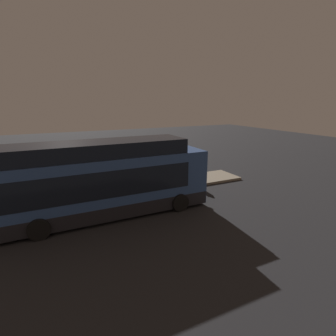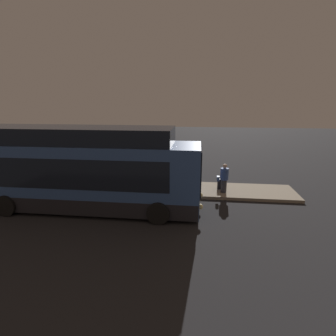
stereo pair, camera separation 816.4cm
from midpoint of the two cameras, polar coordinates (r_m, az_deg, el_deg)
name	(u,v)px [view 1 (the left image)]	position (r m, az deg, el deg)	size (l,w,h in m)	color
ground	(118,211)	(13.32, -27.03, -11.16)	(80.00, 80.00, 0.00)	#232326
platform	(105,193)	(15.95, -27.03, -6.69)	(20.00, 2.52, 0.16)	gray
bus_lead	(105,182)	(12.59, -30.78, -4.45)	(10.71, 2.80, 3.87)	#33518C
passenger_boarding	(191,170)	(16.13, -5.59, -1.48)	(0.61, 0.44, 1.58)	#2D2D33
passenger_waiting	(155,171)	(15.78, -14.98, -1.71)	(0.52, 0.35, 1.77)	#6B604C
suitcase	(186,176)	(16.76, -6.46, -2.82)	(0.43, 0.26, 0.81)	black
sign_post	(65,168)	(16.19, -35.52, -0.87)	(0.10, 0.69, 2.71)	#4C4C51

